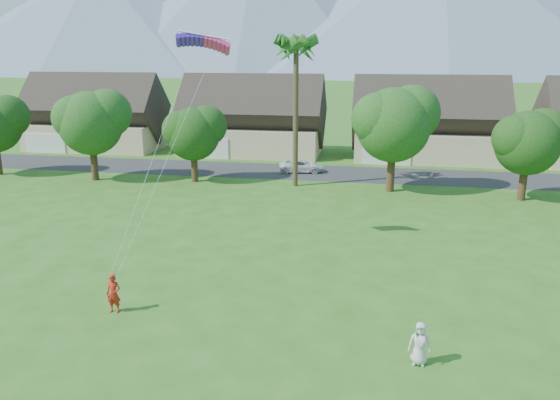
% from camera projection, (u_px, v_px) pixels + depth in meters
% --- Properties ---
extents(ground, '(500.00, 500.00, 0.00)m').
position_uv_depth(ground, '(231.00, 375.00, 19.51)').
color(ground, '#2D6019').
rests_on(ground, ground).
extents(street, '(90.00, 7.00, 0.01)m').
position_uv_depth(street, '(325.00, 173.00, 51.79)').
color(street, '#2D2D30').
rests_on(street, ground).
extents(kite_flyer, '(0.66, 0.45, 1.76)m').
position_uv_depth(kite_flyer, '(114.00, 294.00, 23.98)').
color(kite_flyer, '#B42414').
rests_on(kite_flyer, ground).
extents(watcher, '(0.86, 0.61, 1.67)m').
position_uv_depth(watcher, '(420.00, 344.00, 19.99)').
color(watcher, silver).
rests_on(watcher, ground).
extents(parked_car, '(4.51, 2.60, 1.18)m').
position_uv_depth(parked_car, '(301.00, 166.00, 52.01)').
color(parked_car, silver).
rests_on(parked_car, ground).
extents(mountain_ridge, '(540.00, 240.00, 70.00)m').
position_uv_depth(mountain_ridge, '(395.00, 12.00, 256.88)').
color(mountain_ridge, slate).
rests_on(mountain_ridge, ground).
extents(houses_row, '(72.75, 8.19, 8.86)m').
position_uv_depth(houses_row, '(338.00, 125.00, 59.34)').
color(houses_row, beige).
rests_on(houses_row, ground).
extents(tree_row, '(62.27, 6.67, 8.45)m').
position_uv_depth(tree_row, '(305.00, 130.00, 44.92)').
color(tree_row, '#47301C').
rests_on(tree_row, ground).
extents(fan_palm, '(3.00, 3.00, 13.80)m').
position_uv_depth(fan_palm, '(296.00, 43.00, 43.79)').
color(fan_palm, '#4C3D26').
rests_on(fan_palm, ground).
extents(parafoil_kite, '(3.02, 1.32, 0.50)m').
position_uv_depth(parafoil_kite, '(204.00, 41.00, 28.93)').
color(parafoil_kite, '#4419C1').
rests_on(parafoil_kite, ground).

